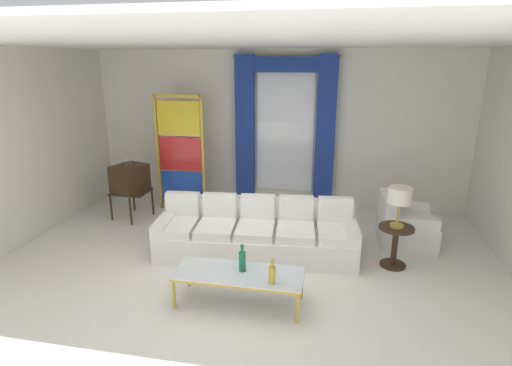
# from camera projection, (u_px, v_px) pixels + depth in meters

# --- Properties ---
(ground_plane) EXTENTS (16.00, 16.00, 0.00)m
(ground_plane) POSITION_uv_depth(u_px,v_px,m) (242.00, 276.00, 5.51)
(ground_plane) COLOR white
(wall_rear) EXTENTS (8.00, 0.12, 3.00)m
(wall_rear) POSITION_uv_depth(u_px,v_px,m) (276.00, 129.00, 7.94)
(wall_rear) COLOR white
(wall_rear) RESTS_ON ground
(wall_left) EXTENTS (0.12, 7.00, 3.00)m
(wall_left) POSITION_uv_depth(u_px,v_px,m) (20.00, 147.00, 6.31)
(wall_left) COLOR white
(wall_left) RESTS_ON ground
(ceiling_slab) EXTENTS (8.00, 7.60, 0.04)m
(ceiling_slab) POSITION_uv_depth(u_px,v_px,m) (253.00, 43.00, 5.38)
(ceiling_slab) COLOR white
(curtained_window) EXTENTS (2.00, 0.17, 2.70)m
(curtained_window) POSITION_uv_depth(u_px,v_px,m) (285.00, 118.00, 7.68)
(curtained_window) COLOR white
(curtained_window) RESTS_ON ground
(couch_white_long) EXTENTS (2.99, 1.18, 0.86)m
(couch_white_long) POSITION_uv_depth(u_px,v_px,m) (257.00, 234.00, 6.10)
(couch_white_long) COLOR white
(couch_white_long) RESTS_ON ground
(coffee_table) EXTENTS (1.52, 0.58, 0.41)m
(coffee_table) POSITION_uv_depth(u_px,v_px,m) (239.00, 275.00, 4.79)
(coffee_table) COLOR silver
(coffee_table) RESTS_ON ground
(bottle_blue_decanter) EXTENTS (0.08, 0.08, 0.31)m
(bottle_blue_decanter) POSITION_uv_depth(u_px,v_px,m) (272.00, 274.00, 4.51)
(bottle_blue_decanter) COLOR gold
(bottle_blue_decanter) RESTS_ON coffee_table
(bottle_crystal_tall) EXTENTS (0.08, 0.08, 0.34)m
(bottle_crystal_tall) POSITION_uv_depth(u_px,v_px,m) (242.00, 260.00, 4.78)
(bottle_crystal_tall) COLOR #196B3D
(bottle_crystal_tall) RESTS_ON coffee_table
(vintage_tv) EXTENTS (0.66, 0.71, 1.35)m
(vintage_tv) POSITION_uv_depth(u_px,v_px,m) (130.00, 180.00, 7.35)
(vintage_tv) COLOR #382314
(vintage_tv) RESTS_ON ground
(armchair_white) EXTENTS (0.85, 0.85, 0.80)m
(armchair_white) POSITION_uv_depth(u_px,v_px,m) (403.00, 227.00, 6.39)
(armchair_white) COLOR white
(armchair_white) RESTS_ON ground
(stained_glass_divider) EXTENTS (0.95, 0.05, 2.20)m
(stained_glass_divider) POSITION_uv_depth(u_px,v_px,m) (180.00, 156.00, 7.66)
(stained_glass_divider) COLOR gold
(stained_glass_divider) RESTS_ON ground
(peacock_figurine) EXTENTS (0.44, 0.60, 0.50)m
(peacock_figurine) POSITION_uv_depth(u_px,v_px,m) (190.00, 207.00, 7.45)
(peacock_figurine) COLOR beige
(peacock_figurine) RESTS_ON ground
(round_side_table) EXTENTS (0.48, 0.48, 0.59)m
(round_side_table) POSITION_uv_depth(u_px,v_px,m) (395.00, 243.00, 5.68)
(round_side_table) COLOR #382314
(round_side_table) RESTS_ON ground
(table_lamp_brass) EXTENTS (0.32, 0.32, 0.57)m
(table_lamp_brass) POSITION_uv_depth(u_px,v_px,m) (400.00, 197.00, 5.49)
(table_lamp_brass) COLOR #B29338
(table_lamp_brass) RESTS_ON round_side_table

